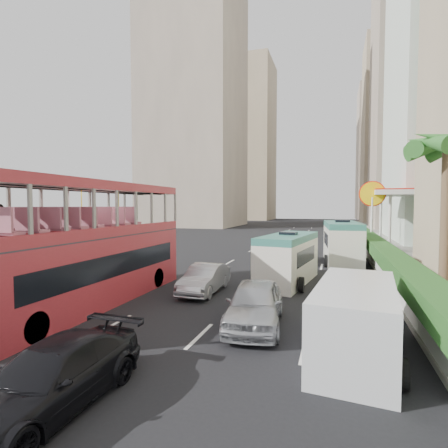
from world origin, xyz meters
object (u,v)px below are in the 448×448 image
at_px(car_black, 53,408).
at_px(shell_station, 409,221).
at_px(car_silver_lane_b, 255,326).
at_px(double_decker_bus, 91,243).
at_px(minibus_far, 342,243).
at_px(minibus_near, 288,259).
at_px(car_silver_lane_a, 205,292).
at_px(panel_van_far, 345,238).
at_px(panel_van_near, 356,320).
at_px(van_asset, 303,262).
at_px(palm_tree, 445,223).

distance_m(car_black, shell_station, 31.91).
height_order(car_silver_lane_b, shell_station, shell_station).
bearing_deg(double_decker_bus, minibus_far, 54.51).
bearing_deg(minibus_near, minibus_far, 78.37).
distance_m(minibus_near, minibus_far, 8.18).
height_order(car_silver_lane_a, shell_station, shell_station).
height_order(minibus_far, panel_van_far, minibus_far).
distance_m(car_black, panel_van_far, 30.67).
relative_size(minibus_near, panel_van_near, 1.18).
bearing_deg(car_silver_lane_a, shell_station, 57.86).
bearing_deg(van_asset, minibus_near, -91.38).
relative_size(van_asset, minibus_far, 0.64).
bearing_deg(car_black, palm_tree, 48.81).
xyz_separation_m(car_silver_lane_a, car_black, (0.41, -9.73, 0.00)).
height_order(van_asset, shell_station, shell_station).
bearing_deg(car_silver_lane_a, panel_van_near, -40.03).
height_order(panel_van_near, palm_tree, palm_tree).
xyz_separation_m(minibus_far, palm_tree, (3.69, -10.18, 1.92)).
xyz_separation_m(car_black, panel_van_near, (5.95, 4.48, 0.98)).
bearing_deg(double_decker_bus, panel_van_far, 65.72).
bearing_deg(minibus_near, palm_tree, -12.33).
distance_m(car_silver_lane_a, minibus_near, 4.96).
bearing_deg(van_asset, panel_van_far, 71.66).
distance_m(car_silver_lane_b, shell_station, 25.34).
height_order(van_asset, minibus_far, minibus_far).
relative_size(double_decker_bus, minibus_near, 1.91).
height_order(car_silver_lane_a, minibus_near, minibus_near).
bearing_deg(panel_van_far, minibus_near, -95.78).
xyz_separation_m(car_silver_lane_a, minibus_near, (3.47, 3.31, 1.28)).
xyz_separation_m(minibus_far, panel_van_far, (0.47, 9.29, -0.50)).
relative_size(car_silver_lane_a, palm_tree, 0.62).
xyz_separation_m(panel_van_near, palm_tree, (3.65, 6.04, 2.40)).
height_order(car_silver_lane_b, minibus_far, minibus_far).
xyz_separation_m(minibus_far, panel_van_near, (0.04, -16.22, -0.48)).
bearing_deg(minibus_far, car_black, -110.35).
bearing_deg(minibus_near, double_decker_bus, -129.39).
xyz_separation_m(car_silver_lane_b, minibus_far, (3.08, 14.72, 1.46)).
bearing_deg(minibus_far, van_asset, -176.34).
height_order(panel_van_near, shell_station, shell_station).
distance_m(car_silver_lane_a, van_asset, 11.19).
bearing_deg(panel_van_far, car_silver_lane_b, -93.13).
bearing_deg(panel_van_far, panel_van_near, -85.68).
bearing_deg(palm_tree, panel_van_near, -121.12).
bearing_deg(car_silver_lane_a, panel_van_far, 70.99).
relative_size(car_silver_lane_b, minibus_far, 0.68).
relative_size(panel_van_near, panel_van_far, 1.01).
bearing_deg(double_decker_bus, minibus_near, 41.88).
distance_m(double_decker_bus, panel_van_near, 10.47).
bearing_deg(van_asset, car_black, -99.17).
height_order(minibus_near, palm_tree, palm_tree).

